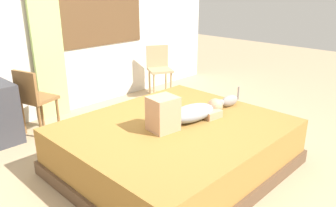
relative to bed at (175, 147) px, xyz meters
name	(u,v)px	position (x,y,z in m)	size (l,w,h in m)	color
ground_plane	(180,172)	(-0.02, -0.10, -0.25)	(16.00, 16.00, 0.00)	tan
back_wall_with_window	(51,14)	(0.00, 2.40, 1.20)	(6.40, 0.14, 2.90)	silver
bed	(175,147)	(0.00, 0.00, 0.00)	(2.20, 1.90, 0.50)	brown
person_lying	(185,112)	(0.10, -0.04, 0.37)	(0.94, 0.36, 0.34)	#8C939E
cat	(228,101)	(0.82, -0.08, 0.32)	(0.36, 0.14, 0.21)	gray
chair_by_desk	(34,97)	(-0.62, 1.88, 0.26)	(0.47, 0.47, 0.86)	brown
chair_spare	(159,67)	(1.63, 1.92, 0.26)	(0.51, 0.51, 0.86)	tan
curtain_left	(45,28)	(-0.16, 2.28, 1.04)	(0.44, 0.06, 2.57)	#ADCC75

